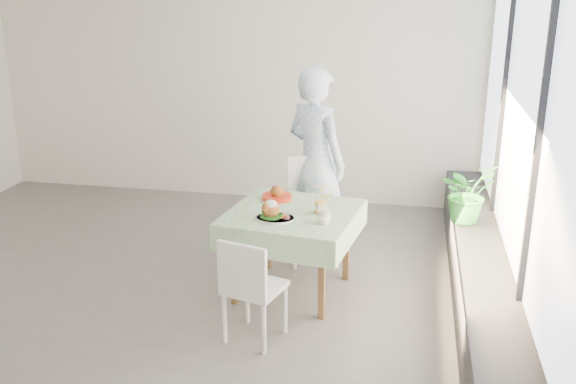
% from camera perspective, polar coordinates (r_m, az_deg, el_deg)
% --- Properties ---
extents(floor, '(6.00, 6.00, 0.00)m').
position_cam_1_polar(floor, '(6.02, -11.31, -7.61)').
color(floor, '#5A5755').
rests_on(floor, ground).
extents(wall_back, '(6.00, 0.02, 2.80)m').
position_cam_1_polar(wall_back, '(7.88, -5.03, 9.46)').
color(wall_back, white).
rests_on(wall_back, ground).
extents(wall_right, '(0.02, 5.00, 2.80)m').
position_cam_1_polar(wall_right, '(5.18, 20.02, 3.87)').
color(wall_right, white).
rests_on(wall_right, ground).
extents(window_pane, '(0.01, 4.80, 2.18)m').
position_cam_1_polar(window_pane, '(5.13, 19.99, 6.59)').
color(window_pane, '#D1E0F9').
rests_on(window_pane, ground).
extents(window_ledge, '(0.40, 4.80, 0.50)m').
position_cam_1_polar(window_ledge, '(5.53, 16.68, -7.59)').
color(window_ledge, black).
rests_on(window_ledge, ground).
extents(cafe_table, '(1.18, 1.18, 0.74)m').
position_cam_1_polar(cafe_table, '(5.51, 0.41, -4.48)').
color(cafe_table, brown).
rests_on(cafe_table, ground).
extents(chair_far, '(0.58, 0.58, 0.99)m').
position_cam_1_polar(chair_far, '(6.22, 2.27, -3.33)').
color(chair_far, white).
rests_on(chair_far, ground).
extents(chair_near, '(0.48, 0.48, 0.83)m').
position_cam_1_polar(chair_near, '(4.89, -3.03, -10.25)').
color(chair_near, white).
rests_on(chair_near, ground).
extents(diner, '(0.81, 0.74, 1.85)m').
position_cam_1_polar(diner, '(6.24, 2.49, 2.73)').
color(diner, '#98CAF4').
rests_on(diner, ground).
extents(main_dish, '(0.32, 0.32, 0.16)m').
position_cam_1_polar(main_dish, '(5.22, -1.35, -1.88)').
color(main_dish, white).
rests_on(main_dish, cafe_table).
extents(juice_cup_orange, '(0.10, 0.10, 0.29)m').
position_cam_1_polar(juice_cup_orange, '(5.35, 2.89, -1.23)').
color(juice_cup_orange, white).
rests_on(juice_cup_orange, cafe_table).
extents(juice_cup_lemonade, '(0.10, 0.10, 0.29)m').
position_cam_1_polar(juice_cup_lemonade, '(5.13, 3.23, -2.07)').
color(juice_cup_lemonade, white).
rests_on(juice_cup_lemonade, cafe_table).
extents(second_dish, '(0.27, 0.27, 0.13)m').
position_cam_1_polar(second_dish, '(5.70, -1.00, -0.30)').
color(second_dish, '#B72612').
rests_on(second_dish, cafe_table).
extents(potted_plant, '(0.66, 0.65, 0.55)m').
position_cam_1_polar(potted_plant, '(6.02, 15.66, -0.02)').
color(potted_plant, '#2C8537').
rests_on(potted_plant, window_ledge).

